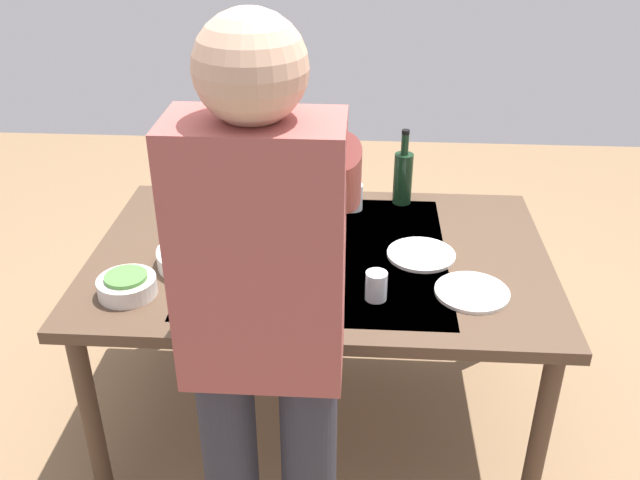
# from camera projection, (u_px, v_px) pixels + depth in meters

# --- Properties ---
(ground_plane) EXTENTS (6.00, 6.00, 0.00)m
(ground_plane) POSITION_uv_depth(u_px,v_px,m) (320.00, 416.00, 2.73)
(ground_plane) COLOR #846647
(dining_table) EXTENTS (1.55, 1.01, 0.74)m
(dining_table) POSITION_uv_depth(u_px,v_px,m) (320.00, 270.00, 2.41)
(dining_table) COLOR #4C3828
(dining_table) RESTS_ON ground_plane
(chair_near) EXTENTS (0.40, 0.40, 0.91)m
(chair_near) POSITION_uv_depth(u_px,v_px,m) (280.00, 195.00, 3.26)
(chair_near) COLOR #352114
(chair_near) RESTS_ON ground_plane
(person_server) EXTENTS (0.42, 0.61, 1.69)m
(person_server) POSITION_uv_depth(u_px,v_px,m) (265.00, 332.00, 1.60)
(person_server) COLOR #2D2D38
(person_server) RESTS_ON ground_plane
(wine_bottle) EXTENTS (0.07, 0.07, 0.30)m
(wine_bottle) POSITION_uv_depth(u_px,v_px,m) (403.00, 176.00, 2.66)
(wine_bottle) COLOR black
(wine_bottle) RESTS_ON dining_table
(wine_glass_left) EXTENTS (0.07, 0.07, 0.15)m
(wine_glass_left) POSITION_uv_depth(u_px,v_px,m) (331.00, 259.00, 2.13)
(wine_glass_left) COLOR white
(wine_glass_left) RESTS_ON dining_table
(wine_glass_right) EXTENTS (0.07, 0.07, 0.15)m
(wine_glass_right) POSITION_uv_depth(u_px,v_px,m) (199.00, 174.00, 2.69)
(wine_glass_right) COLOR white
(wine_glass_right) RESTS_ON dining_table
(water_cup_near_left) EXTENTS (0.07, 0.07, 0.10)m
(water_cup_near_left) POSITION_uv_depth(u_px,v_px,m) (353.00, 197.00, 2.64)
(water_cup_near_left) COLOR silver
(water_cup_near_left) RESTS_ON dining_table
(water_cup_near_right) EXTENTS (0.07, 0.07, 0.09)m
(water_cup_near_right) POSITION_uv_depth(u_px,v_px,m) (376.00, 286.00, 2.11)
(water_cup_near_right) COLOR silver
(water_cup_near_right) RESTS_ON dining_table
(serving_bowl_pasta) EXTENTS (0.30, 0.30, 0.07)m
(serving_bowl_pasta) POSITION_uv_depth(u_px,v_px,m) (203.00, 254.00, 2.30)
(serving_bowl_pasta) COLOR silver
(serving_bowl_pasta) RESTS_ON dining_table
(side_bowl_salad) EXTENTS (0.18, 0.18, 0.07)m
(side_bowl_salad) POSITION_uv_depth(u_px,v_px,m) (127.00, 285.00, 2.13)
(side_bowl_salad) COLOR silver
(side_bowl_salad) RESTS_ON dining_table
(dinner_plate_near) EXTENTS (0.23, 0.23, 0.01)m
(dinner_plate_near) POSITION_uv_depth(u_px,v_px,m) (472.00, 292.00, 2.15)
(dinner_plate_near) COLOR silver
(dinner_plate_near) RESTS_ON dining_table
(dinner_plate_far) EXTENTS (0.23, 0.23, 0.01)m
(dinner_plate_far) POSITION_uv_depth(u_px,v_px,m) (421.00, 254.00, 2.35)
(dinner_plate_far) COLOR silver
(dinner_plate_far) RESTS_ON dining_table
(table_knife) EXTENTS (0.03, 0.20, 0.00)m
(table_knife) POSITION_uv_depth(u_px,v_px,m) (279.00, 227.00, 2.53)
(table_knife) COLOR silver
(table_knife) RESTS_ON dining_table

